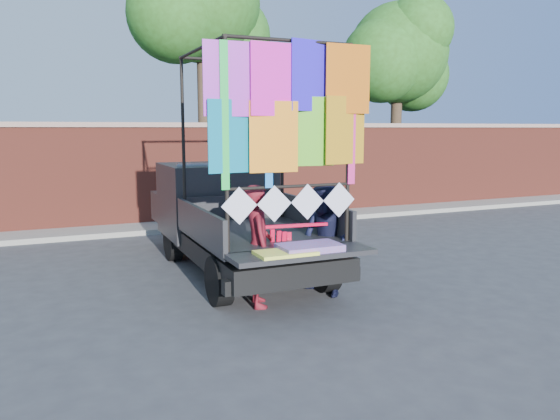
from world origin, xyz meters
name	(u,v)px	position (x,y,z in m)	size (l,w,h in m)	color
ground	(296,299)	(0.00, 0.00, 0.00)	(90.00, 90.00, 0.00)	#38383A
brick_wall	(181,173)	(0.00, 7.00, 1.33)	(30.00, 0.45, 2.61)	maroon
curb	(189,225)	(0.00, 6.30, 0.06)	(30.00, 1.20, 0.12)	gray
tree_mid	(204,8)	(1.02, 8.12, 5.70)	(4.20, 3.30, 7.73)	#38281C
tree_right	(400,57)	(7.52, 8.12, 4.75)	(4.20, 3.30, 6.62)	#38281C
pickup_truck	(226,215)	(-0.26, 2.42, 0.91)	(2.28, 5.72, 3.60)	black
woman	(258,246)	(-0.60, -0.04, 0.85)	(0.62, 0.41, 1.70)	maroon
man	(326,240)	(0.49, 0.01, 0.83)	(0.81, 0.63, 1.66)	#141733
streamer_bundle	(286,241)	(-0.17, -0.03, 0.89)	(1.04, 0.19, 0.71)	red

